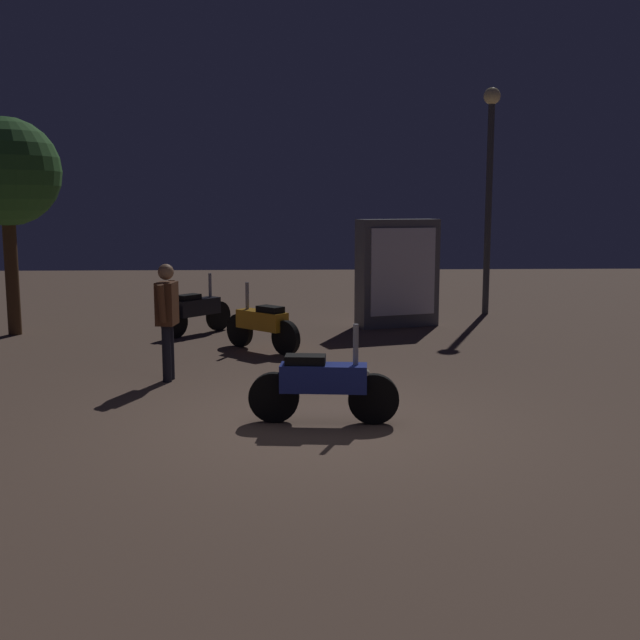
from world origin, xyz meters
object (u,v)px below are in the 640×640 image
streetlamp_near (490,171)px  motorcycle_orange_parked_right (262,325)px  motorcycle_black_parked_left (197,311)px  kiosk_billboard (398,273)px  motorcycle_blue_foreground (323,384)px  person_rider_beside (167,312)px

streetlamp_near → motorcycle_orange_parked_right: bearing=-139.0°
motorcycle_black_parked_left → kiosk_billboard: kiosk_billboard is taller
motorcycle_orange_parked_right → motorcycle_blue_foreground: bearing=145.7°
motorcycle_orange_parked_right → person_rider_beside: size_ratio=0.78×
motorcycle_orange_parked_right → streetlamp_near: bearing=-94.2°
motorcycle_black_parked_left → motorcycle_orange_parked_right: same height
motorcycle_orange_parked_right → person_rider_beside: bearing=105.0°
motorcycle_blue_foreground → kiosk_billboard: size_ratio=0.79×
motorcycle_orange_parked_right → motorcycle_black_parked_left: bearing=-8.3°
streetlamp_near → motorcycle_blue_foreground: bearing=-115.1°
motorcycle_black_parked_left → motorcycle_orange_parked_right: 2.11m
motorcycle_orange_parked_right → person_rider_beside: 2.48m
motorcycle_blue_foreground → motorcycle_black_parked_left: bearing=115.1°
motorcycle_orange_parked_right → streetlamp_near: (4.75, 4.13, 2.64)m
motorcycle_black_parked_left → person_rider_beside: (0.06, -3.79, 0.51)m
motorcycle_black_parked_left → kiosk_billboard: (3.83, 0.80, 0.61)m
motorcycle_black_parked_left → streetlamp_near: streetlamp_near is taller
motorcycle_orange_parked_right → streetlamp_near: streetlamp_near is taller
kiosk_billboard → motorcycle_blue_foreground: bearing=58.3°
motorcycle_blue_foreground → streetlamp_near: size_ratio=0.34×
kiosk_billboard → person_rider_beside: bearing=33.4°
motorcycle_blue_foreground → motorcycle_orange_parked_right: (-0.82, 4.25, 0.00)m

